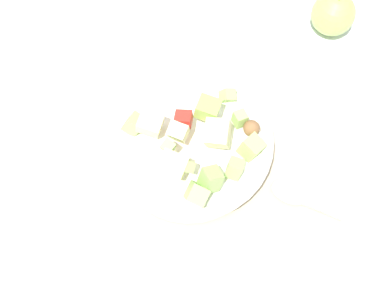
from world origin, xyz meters
name	(u,v)px	position (x,y,z in m)	size (l,w,h in m)	color
ground_plane	(187,156)	(0.00, 0.00, 0.00)	(2.40, 2.40, 0.00)	silver
placemat	(187,155)	(0.00, 0.00, 0.00)	(0.46, 0.30, 0.01)	tan
salad_bowl	(192,146)	(-0.01, -0.01, 0.04)	(0.24, 0.24, 0.10)	white
serving_spoon	(323,206)	(-0.20, -0.09, 0.01)	(0.23, 0.12, 0.01)	#B7B7BC
whole_apple	(333,14)	(0.01, -0.34, 0.04)	(0.07, 0.07, 0.08)	#9EC656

